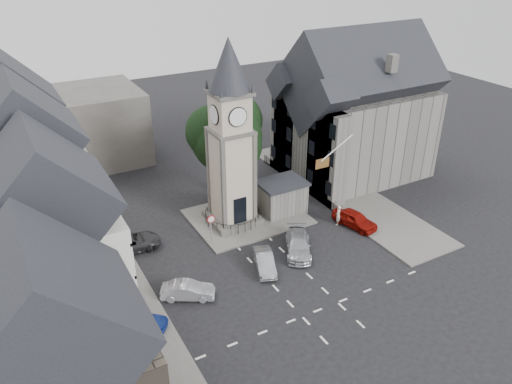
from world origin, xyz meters
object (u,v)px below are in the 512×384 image
stone_shelter (281,196)px  pedestrian (338,215)px  car_west_blue (138,320)px  car_east_red (355,219)px  clock_tower (231,137)px

stone_shelter → pedestrian: (3.20, -4.46, -0.63)m
stone_shelter → pedestrian: size_ratio=2.34×
car_west_blue → pedestrian: size_ratio=2.11×
stone_shelter → car_east_red: stone_shelter is taller
stone_shelter → pedestrian: 5.52m
car_west_blue → car_east_red: (20.58, 3.22, 0.06)m
car_west_blue → car_east_red: bearing=-43.3°
clock_tower → car_west_blue: (-11.50, -9.13, -7.46)m
stone_shelter → car_west_blue: bearing=-152.1°
pedestrian → stone_shelter: bearing=-92.4°
pedestrian → clock_tower: bearing=-69.9°
car_east_red → pedestrian: pedestrian is taller
stone_shelter → car_west_blue: size_ratio=1.11×
car_east_red → pedestrian: size_ratio=2.30×
car_east_red → pedestrian: 1.47m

